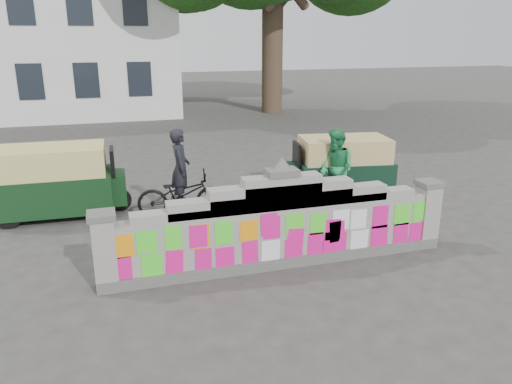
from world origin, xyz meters
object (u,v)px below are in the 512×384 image
pedestrian (336,169)px  rickshaw_left (58,180)px  cyclist_rider (181,179)px  cyclist_bike (182,194)px  rickshaw_right (341,166)px

pedestrian → rickshaw_left: bearing=-121.6°
cyclist_rider → rickshaw_left: size_ratio=0.60×
cyclist_bike → pedestrian: pedestrian is taller
cyclist_bike → rickshaw_right: rickshaw_right is taller
pedestrian → rickshaw_right: size_ratio=0.67×
cyclist_rider → rickshaw_left: bearing=79.3°
cyclist_bike → cyclist_rider: (0.00, 0.00, 0.36)m
cyclist_rider → cyclist_bike: bearing=0.0°
cyclist_bike → cyclist_rider: size_ratio=1.12×
cyclist_bike → rickshaw_right: 4.17m
cyclist_bike → rickshaw_left: rickshaw_left is taller
cyclist_bike → rickshaw_left: size_ratio=0.68×
pedestrian → rickshaw_right: pedestrian is taller
rickshaw_left → rickshaw_right: bearing=-2.9°
cyclist_bike → rickshaw_right: size_ratio=0.70×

